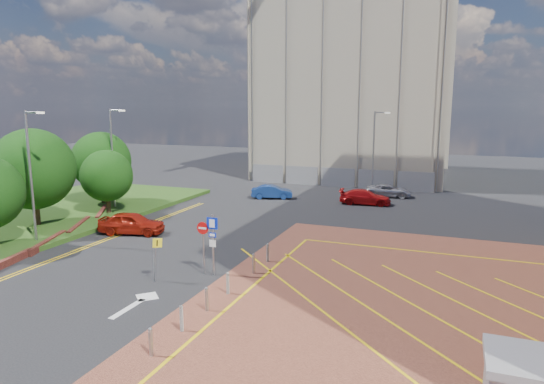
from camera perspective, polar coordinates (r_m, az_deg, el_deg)
The scene contains 19 objects.
ground at distance 24.79m, azimuth -9.02°, elevation -10.25°, with size 140.00×140.00×0.00m, color black.
forecourt at distance 21.89m, azimuth 25.77°, elevation -14.00°, with size 26.00×26.00×0.02m, color brown.
grass_bed at distance 40.47m, azimuth -27.18°, elevation -2.99°, with size 14.00×32.00×0.30m, color #274B18.
retaining_wall at distance 33.37m, azimuth -25.14°, elevation -5.37°, with size 6.06×20.33×0.40m.
tree_b at distance 37.30m, azimuth -26.26°, elevation 2.43°, with size 5.60×5.60×6.74m.
tree_c at distance 39.64m, azimuth -18.88°, elevation 1.82°, with size 4.00×4.00×4.90m.
tree_d at distance 43.75m, azimuth -19.44°, elevation 3.42°, with size 5.00×5.00×6.08m.
lamp_left_near at distance 32.98m, azimuth -26.48°, elevation 2.27°, with size 1.53×0.16×8.00m.
lamp_left_far at distance 41.58m, azimuth -18.21°, elevation 4.26°, with size 1.53×0.16×8.00m.
lamp_back at distance 48.81m, azimuth 11.94°, elevation 5.01°, with size 1.53×0.16×8.00m.
sign_cluster at distance 24.86m, azimuth -7.42°, elevation -5.41°, with size 1.17×0.12×3.20m.
warning_sign at distance 24.55m, azimuth -13.52°, elevation -7.09°, with size 0.52×0.37×2.24m.
bollard_row at distance 22.22m, azimuth -6.01°, elevation -11.35°, with size 0.14×11.14×0.90m.
construction_building at distance 61.21m, azimuth 10.19°, elevation 12.32°, with size 21.20×19.20×22.00m, color #B5AA94.
construction_fence at distance 51.73m, azimuth 8.80°, elevation 1.65°, with size 21.60×0.06×2.00m, color gray.
car_red_left at distance 34.10m, azimuth -16.18°, elevation -3.53°, with size 1.76×4.37×1.49m, color #9C1B0D.
car_blue_back at distance 45.07m, azimuth -0.00°, elevation 0.03°, with size 1.33×3.80×1.25m, color navy.
car_red_back at distance 43.18m, azimuth 10.90°, elevation -0.59°, with size 1.81×4.44×1.29m, color red.
car_silver_back at distance 47.24m, azimuth 13.54°, elevation 0.17°, with size 1.96×4.25×1.18m, color #B5B5BC.
Camera 1 is at (11.82, -20.01, 8.62)m, focal length 32.00 mm.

